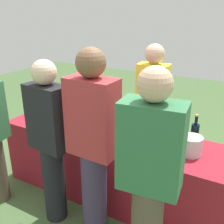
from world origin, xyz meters
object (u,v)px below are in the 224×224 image
at_px(wine_glass_0, 38,117).
at_px(menu_board, 100,117).
at_px(guest_2, 93,144).
at_px(wine_glass_2, 127,133).
at_px(wine_glass_1, 119,130).
at_px(ice_bucket, 191,145).
at_px(guest_1, 50,140).
at_px(wine_bottle_1, 89,115).
at_px(wine_bottle_0, 46,106).
at_px(guest_3, 149,178).
at_px(wine_bottle_3, 165,133).
at_px(server_pouring, 152,108).
at_px(wine_bottle_4, 184,132).
at_px(wine_glass_4, 183,150).
at_px(wine_glass_3, 152,139).
at_px(wine_bottle_5, 195,135).
at_px(wine_bottle_2, 148,129).

relative_size(wine_glass_0, menu_board, 0.14).
bearing_deg(guest_2, wine_glass_2, 83.77).
distance_m(wine_glass_1, ice_bucket, 0.70).
xyz_separation_m(ice_bucket, guest_1, (-1.14, -0.58, 0.03)).
bearing_deg(wine_bottle_1, menu_board, 115.48).
relative_size(wine_bottle_0, guest_3, 0.19).
relative_size(wine_bottle_0, guest_1, 0.20).
bearing_deg(guest_1, wine_glass_2, 50.26).
height_order(wine_bottle_3, server_pouring, server_pouring).
xyz_separation_m(wine_glass_1, wine_glass_2, (0.09, -0.01, 0.00)).
height_order(wine_bottle_3, guest_1, guest_1).
relative_size(wine_glass_2, ice_bucket, 0.71).
distance_m(server_pouring, guest_1, 1.28).
xyz_separation_m(wine_bottle_4, server_pouring, (-0.50, 0.40, 0.03)).
distance_m(wine_bottle_1, wine_glass_0, 0.58).
bearing_deg(wine_bottle_0, wine_glass_1, -6.99).
bearing_deg(menu_board, wine_glass_4, -37.51).
xyz_separation_m(wine_glass_3, server_pouring, (-0.27, 0.65, 0.06)).
height_order(wine_bottle_0, wine_glass_1, wine_bottle_0).
bearing_deg(wine_bottle_5, guest_3, -96.19).
distance_m(wine_glass_4, menu_board, 1.94).
bearing_deg(wine_glass_0, wine_glass_2, 5.54).
relative_size(wine_bottle_2, ice_bucket, 1.48).
relative_size(wine_bottle_3, wine_glass_1, 2.34).
xyz_separation_m(wine_bottle_2, wine_bottle_3, (0.19, -0.03, 0.01)).
relative_size(wine_bottle_1, wine_glass_3, 2.43).
height_order(wine_bottle_2, wine_glass_4, wine_bottle_2).
xyz_separation_m(wine_glass_3, ice_bucket, (0.34, 0.07, -0.01)).
relative_size(wine_bottle_3, guest_1, 0.20).
bearing_deg(wine_bottle_5, wine_bottle_3, -158.52).
height_order(wine_bottle_0, server_pouring, server_pouring).
height_order(wine_glass_0, wine_glass_4, wine_glass_0).
bearing_deg(wine_glass_4, ice_bucket, 71.16).
bearing_deg(wine_bottle_1, guest_1, -88.21).
xyz_separation_m(server_pouring, guest_1, (-0.53, -1.16, -0.04)).
distance_m(wine_bottle_1, wine_bottle_2, 0.70).
distance_m(wine_glass_3, guest_3, 0.70).
distance_m(wine_glass_1, guest_3, 0.89).
bearing_deg(guest_2, wine_glass_3, 57.43).
xyz_separation_m(wine_bottle_1, menu_board, (-0.42, 0.89, -0.42)).
bearing_deg(wine_bottle_4, wine_bottle_2, -167.79).
relative_size(server_pouring, menu_board, 1.80).
bearing_deg(wine_glass_1, guest_3, -48.45).
relative_size(ice_bucket, server_pouring, 0.12).
xyz_separation_m(wine_bottle_0, wine_bottle_2, (1.32, 0.04, -0.01)).
bearing_deg(menu_board, server_pouring, -24.27).
xyz_separation_m(wine_glass_1, guest_1, (-0.44, -0.52, 0.01)).
distance_m(ice_bucket, server_pouring, 0.85).
bearing_deg(wine_bottle_5, wine_glass_1, -160.89).
bearing_deg(wine_glass_0, wine_glass_4, 1.83).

